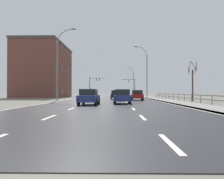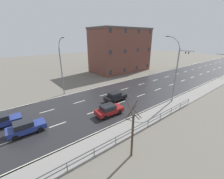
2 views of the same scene
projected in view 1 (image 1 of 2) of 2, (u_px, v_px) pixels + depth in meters
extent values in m
cube|color=#666056|center=(111.00, 98.00, 51.43)|extent=(160.00, 160.00, 0.12)
cube|color=#232326|center=(112.00, 96.00, 63.43)|extent=(14.00, 120.00, 0.02)
cube|color=beige|center=(50.00, 117.00, 10.87)|extent=(0.16, 2.20, 0.01)
cube|color=beige|center=(71.00, 109.00, 16.27)|extent=(0.16, 2.20, 0.01)
cube|color=beige|center=(82.00, 105.00, 21.67)|extent=(0.16, 2.20, 0.01)
cube|color=beige|center=(89.00, 102.00, 27.07)|extent=(0.16, 2.20, 0.01)
cube|color=beige|center=(93.00, 100.00, 32.47)|extent=(0.16, 2.20, 0.01)
cube|color=beige|center=(96.00, 99.00, 37.87)|extent=(0.16, 2.20, 0.01)
cube|color=beige|center=(99.00, 98.00, 43.27)|extent=(0.16, 2.20, 0.01)
cube|color=beige|center=(101.00, 98.00, 48.67)|extent=(0.16, 2.20, 0.01)
cube|color=beige|center=(102.00, 97.00, 54.07)|extent=(0.16, 2.20, 0.01)
cube|color=beige|center=(103.00, 97.00, 59.47)|extent=(0.16, 2.20, 0.01)
cube|color=beige|center=(104.00, 96.00, 64.86)|extent=(0.16, 2.20, 0.01)
cube|color=beige|center=(105.00, 96.00, 70.26)|extent=(0.16, 2.20, 0.01)
cube|color=beige|center=(106.00, 96.00, 75.66)|extent=(0.16, 2.20, 0.01)
cube|color=beige|center=(106.00, 95.00, 81.06)|extent=(0.16, 2.20, 0.01)
cube|color=beige|center=(107.00, 95.00, 86.46)|extent=(0.16, 2.20, 0.01)
cube|color=beige|center=(107.00, 95.00, 91.86)|extent=(0.16, 2.20, 0.01)
cube|color=beige|center=(108.00, 95.00, 97.26)|extent=(0.16, 2.20, 0.01)
cube|color=beige|center=(108.00, 95.00, 102.66)|extent=(0.16, 2.20, 0.01)
cube|color=beige|center=(109.00, 94.00, 108.06)|extent=(0.16, 2.20, 0.01)
cube|color=beige|center=(109.00, 94.00, 113.46)|extent=(0.16, 2.20, 0.01)
cube|color=beige|center=(109.00, 94.00, 118.86)|extent=(0.16, 2.20, 0.01)
cube|color=beige|center=(170.00, 143.00, 5.40)|extent=(0.16, 2.20, 0.01)
cube|color=beige|center=(143.00, 117.00, 10.80)|extent=(0.16, 2.20, 0.01)
cube|color=beige|center=(133.00, 109.00, 16.20)|extent=(0.16, 2.20, 0.01)
cube|color=beige|center=(129.00, 105.00, 21.60)|extent=(0.16, 2.20, 0.01)
cube|color=beige|center=(126.00, 102.00, 27.00)|extent=(0.16, 2.20, 0.01)
cube|color=beige|center=(124.00, 100.00, 32.40)|extent=(0.16, 2.20, 0.01)
cube|color=beige|center=(123.00, 99.00, 37.80)|extent=(0.16, 2.20, 0.01)
cube|color=beige|center=(122.00, 98.00, 43.20)|extent=(0.16, 2.20, 0.01)
cube|color=beige|center=(121.00, 98.00, 48.60)|extent=(0.16, 2.20, 0.01)
cube|color=beige|center=(121.00, 97.00, 54.00)|extent=(0.16, 2.20, 0.01)
cube|color=beige|center=(120.00, 97.00, 59.40)|extent=(0.16, 2.20, 0.01)
cube|color=beige|center=(120.00, 96.00, 64.79)|extent=(0.16, 2.20, 0.01)
cube|color=beige|center=(119.00, 96.00, 70.19)|extent=(0.16, 2.20, 0.01)
cube|color=beige|center=(119.00, 96.00, 75.59)|extent=(0.16, 2.20, 0.01)
cube|color=beige|center=(119.00, 95.00, 80.99)|extent=(0.16, 2.20, 0.01)
cube|color=beige|center=(119.00, 95.00, 86.39)|extent=(0.16, 2.20, 0.01)
cube|color=beige|center=(118.00, 95.00, 91.79)|extent=(0.16, 2.20, 0.01)
cube|color=beige|center=(118.00, 95.00, 97.19)|extent=(0.16, 2.20, 0.01)
cube|color=beige|center=(118.00, 95.00, 102.59)|extent=(0.16, 2.20, 0.01)
cube|color=beige|center=(118.00, 94.00, 107.99)|extent=(0.16, 2.20, 0.01)
cube|color=beige|center=(118.00, 94.00, 113.39)|extent=(0.16, 2.20, 0.01)
cube|color=beige|center=(118.00, 94.00, 118.79)|extent=(0.16, 2.20, 0.01)
cube|color=beige|center=(135.00, 96.00, 63.33)|extent=(0.16, 120.00, 0.01)
cube|color=beige|center=(89.00, 96.00, 63.53)|extent=(0.16, 120.00, 0.01)
cube|color=gray|center=(141.00, 96.00, 63.30)|extent=(3.00, 120.00, 0.12)
cube|color=slate|center=(136.00, 96.00, 63.32)|extent=(0.16, 120.00, 0.12)
cube|color=#515459|center=(188.00, 95.00, 26.44)|extent=(0.06, 39.69, 0.08)
cube|color=#515459|center=(188.00, 98.00, 26.44)|extent=(0.06, 39.69, 0.08)
cylinder|color=#515459|center=(212.00, 101.00, 19.82)|extent=(0.07, 0.07, 1.00)
cylinder|color=#515459|center=(201.00, 100.00, 22.47)|extent=(0.07, 0.07, 1.00)
cylinder|color=#515459|center=(192.00, 99.00, 25.12)|extent=(0.07, 0.07, 1.00)
cylinder|color=#515459|center=(184.00, 98.00, 27.76)|extent=(0.07, 0.07, 1.00)
cylinder|color=#515459|center=(178.00, 98.00, 30.41)|extent=(0.07, 0.07, 1.00)
cylinder|color=#515459|center=(173.00, 97.00, 33.05)|extent=(0.07, 0.07, 1.00)
cylinder|color=#515459|center=(169.00, 97.00, 35.70)|extent=(0.07, 0.07, 1.00)
cylinder|color=#515459|center=(165.00, 96.00, 38.34)|extent=(0.07, 0.07, 1.00)
cylinder|color=#515459|center=(162.00, 96.00, 40.99)|extent=(0.07, 0.07, 1.00)
cylinder|color=#515459|center=(159.00, 96.00, 43.63)|extent=(0.07, 0.07, 1.00)
cylinder|color=#515459|center=(157.00, 96.00, 46.28)|extent=(0.07, 0.07, 1.00)
cylinder|color=slate|center=(147.00, 76.00, 45.17)|extent=(0.20, 0.20, 9.07)
cylinder|color=slate|center=(146.00, 52.00, 45.22)|extent=(0.55, 0.11, 1.01)
cylinder|color=slate|center=(143.00, 49.00, 45.24)|extent=(0.93, 0.11, 0.70)
cylinder|color=slate|center=(138.00, 47.00, 45.26)|extent=(1.06, 0.11, 0.29)
cube|color=#333335|center=(136.00, 47.00, 45.27)|extent=(0.56, 0.24, 0.12)
cylinder|color=slate|center=(133.00, 84.00, 78.71)|extent=(0.20, 0.20, 8.61)
cylinder|color=slate|center=(133.00, 71.00, 78.77)|extent=(0.46, 0.11, 0.83)
cylinder|color=slate|center=(131.00, 69.00, 78.78)|extent=(0.77, 0.11, 0.58)
cylinder|color=slate|center=(129.00, 68.00, 78.80)|extent=(0.87, 0.11, 0.26)
cube|color=#333335|center=(128.00, 68.00, 78.80)|extent=(0.56, 0.24, 0.12)
cylinder|color=slate|center=(57.00, 71.00, 31.97)|extent=(0.20, 0.20, 8.85)
cylinder|color=slate|center=(59.00, 38.00, 32.02)|extent=(0.56, 0.11, 1.02)
cylinder|color=slate|center=(63.00, 32.00, 32.02)|extent=(0.95, 0.11, 0.71)
cylinder|color=slate|center=(70.00, 29.00, 32.01)|extent=(1.08, 0.11, 0.30)
cube|color=#333335|center=(74.00, 29.00, 32.00)|extent=(0.56, 0.24, 0.12)
cylinder|color=#38383A|center=(135.00, 87.00, 76.46)|extent=(0.18, 0.18, 5.93)
cylinder|color=#38383A|center=(128.00, 79.00, 76.52)|extent=(4.70, 0.12, 0.12)
cube|color=black|center=(129.00, 81.00, 76.51)|extent=(0.20, 0.28, 0.80)
sphere|color=#2D2D2D|center=(129.00, 80.00, 76.37)|extent=(0.14, 0.14, 0.14)
sphere|color=#2D2D2D|center=(129.00, 81.00, 76.36)|extent=(0.14, 0.14, 0.14)
sphere|color=green|center=(129.00, 82.00, 76.36)|extent=(0.14, 0.14, 0.14)
cube|color=black|center=(134.00, 88.00, 76.41)|extent=(0.18, 0.12, 0.32)
cylinder|color=#38383A|center=(90.00, 86.00, 75.11)|extent=(0.18, 0.18, 6.33)
cylinder|color=#38383A|center=(97.00, 78.00, 75.10)|extent=(5.22, 0.12, 0.12)
cube|color=black|center=(96.00, 80.00, 75.10)|extent=(0.20, 0.28, 0.80)
sphere|color=#2D2D2D|center=(96.00, 79.00, 74.96)|extent=(0.14, 0.14, 0.14)
sphere|color=#2D2D2D|center=(96.00, 80.00, 74.95)|extent=(0.14, 0.14, 0.14)
sphere|color=green|center=(96.00, 80.00, 74.95)|extent=(0.14, 0.14, 0.14)
cube|color=black|center=(99.00, 80.00, 75.09)|extent=(0.20, 0.28, 0.80)
sphere|color=#2D2D2D|center=(99.00, 79.00, 74.94)|extent=(0.14, 0.14, 0.14)
sphere|color=#2D2D2D|center=(99.00, 80.00, 74.94)|extent=(0.14, 0.14, 0.14)
sphere|color=green|center=(99.00, 80.00, 74.93)|extent=(0.14, 0.14, 0.14)
cube|color=black|center=(90.00, 88.00, 75.05)|extent=(0.18, 0.12, 0.32)
cube|color=navy|center=(122.00, 98.00, 23.64)|extent=(1.85, 4.14, 0.64)
cube|color=black|center=(122.00, 92.00, 23.39)|extent=(1.60, 2.03, 0.60)
cube|color=slate|center=(122.00, 92.00, 24.34)|extent=(1.41, 0.11, 0.51)
cylinder|color=black|center=(129.00, 100.00, 24.87)|extent=(0.23, 0.66, 0.66)
cylinder|color=black|center=(115.00, 100.00, 24.93)|extent=(0.23, 0.66, 0.66)
cylinder|color=black|center=(130.00, 101.00, 22.33)|extent=(0.23, 0.66, 0.66)
cylinder|color=black|center=(115.00, 101.00, 22.39)|extent=(0.23, 0.66, 0.66)
cube|color=red|center=(116.00, 98.00, 21.63)|extent=(0.16, 0.04, 0.14)
cube|color=red|center=(129.00, 98.00, 21.58)|extent=(0.16, 0.04, 0.14)
cube|color=maroon|center=(137.00, 96.00, 33.83)|extent=(1.94, 4.17, 0.64)
cube|color=black|center=(137.00, 92.00, 33.59)|extent=(1.64, 2.07, 0.60)
cube|color=slate|center=(137.00, 92.00, 34.54)|extent=(1.41, 0.14, 0.51)
cylinder|color=black|center=(142.00, 98.00, 35.05)|extent=(0.25, 0.67, 0.66)
cylinder|color=black|center=(132.00, 98.00, 35.15)|extent=(0.25, 0.67, 0.66)
cylinder|color=black|center=(143.00, 98.00, 32.52)|extent=(0.25, 0.67, 0.66)
cylinder|color=black|center=(132.00, 98.00, 32.61)|extent=(0.25, 0.67, 0.66)
cube|color=red|center=(133.00, 96.00, 31.85)|extent=(0.16, 0.05, 0.14)
cube|color=red|center=(142.00, 96.00, 31.77)|extent=(0.16, 0.05, 0.14)
cube|color=black|center=(116.00, 96.00, 37.79)|extent=(1.80, 4.12, 0.64)
cube|color=black|center=(116.00, 92.00, 37.55)|extent=(1.58, 2.02, 0.60)
cube|color=slate|center=(116.00, 92.00, 38.50)|extent=(1.40, 0.10, 0.51)
cylinder|color=black|center=(120.00, 97.00, 39.06)|extent=(0.23, 0.66, 0.66)
cylinder|color=black|center=(111.00, 97.00, 39.06)|extent=(0.23, 0.66, 0.66)
cylinder|color=black|center=(121.00, 98.00, 36.52)|extent=(0.23, 0.66, 0.66)
cylinder|color=black|center=(111.00, 98.00, 36.52)|extent=(0.23, 0.66, 0.66)
cube|color=red|center=(112.00, 96.00, 35.77)|extent=(0.16, 0.04, 0.14)
cube|color=red|center=(120.00, 96.00, 35.76)|extent=(0.16, 0.04, 0.14)
cube|color=navy|center=(89.00, 98.00, 21.60)|extent=(1.89, 4.15, 0.64)
cube|color=black|center=(89.00, 92.00, 21.35)|extent=(1.62, 2.05, 0.60)
cube|color=slate|center=(90.00, 92.00, 22.30)|extent=(1.41, 0.12, 0.51)
cylinder|color=black|center=(99.00, 101.00, 22.83)|extent=(0.24, 0.67, 0.66)
cylinder|color=black|center=(83.00, 101.00, 22.90)|extent=(0.24, 0.67, 0.66)
cylinder|color=black|center=(96.00, 102.00, 20.29)|extent=(0.24, 0.67, 0.66)
cylinder|color=black|center=(79.00, 102.00, 20.36)|extent=(0.24, 0.67, 0.66)
cube|color=red|center=(79.00, 99.00, 19.60)|extent=(0.16, 0.05, 0.14)
cube|color=red|center=(93.00, 99.00, 19.54)|extent=(0.16, 0.05, 0.14)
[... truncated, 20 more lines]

